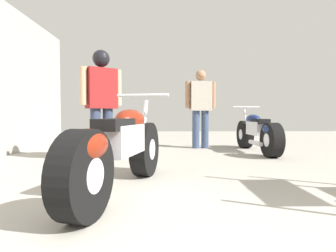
# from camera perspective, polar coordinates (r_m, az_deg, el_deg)

# --- Properties ---
(ground_plane) EXTENTS (15.80, 15.80, 0.00)m
(ground_plane) POSITION_cam_1_polar(r_m,az_deg,el_deg) (4.15, 1.76, -7.92)
(ground_plane) COLOR #9E998E
(motorcycle_maroon_cruiser) EXTENTS (0.79, 2.10, 0.99)m
(motorcycle_maroon_cruiser) POSITION_cam_1_polar(r_m,az_deg,el_deg) (2.62, -9.84, -4.72)
(motorcycle_maroon_cruiser) COLOR black
(motorcycle_maroon_cruiser) RESTS_ON ground_plane
(motorcycle_black_naked) EXTENTS (0.58, 1.97, 0.92)m
(motorcycle_black_naked) POSITION_cam_1_polar(r_m,az_deg,el_deg) (5.66, 18.01, -1.33)
(motorcycle_black_naked) COLOR black
(motorcycle_black_naked) RESTS_ON ground_plane
(mechanic_in_blue) EXTENTS (0.69, 0.29, 1.71)m
(mechanic_in_blue) POSITION_cam_1_polar(r_m,az_deg,el_deg) (6.11, 6.74, 4.50)
(mechanic_in_blue) COLOR #384766
(mechanic_in_blue) RESTS_ON ground_plane
(mechanic_with_helmet) EXTENTS (0.64, 0.48, 1.78)m
(mechanic_with_helmet) POSITION_cam_1_polar(r_m,az_deg,el_deg) (4.59, -13.59, 6.33)
(mechanic_with_helmet) COLOR #2D3851
(mechanic_with_helmet) RESTS_ON ground_plane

